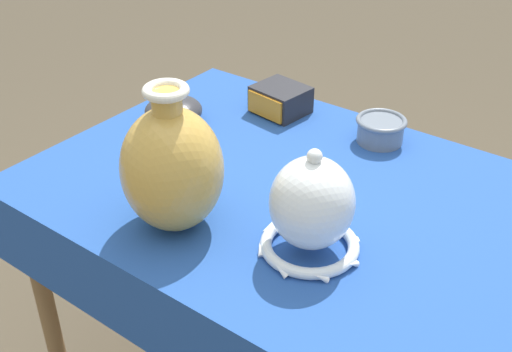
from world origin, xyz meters
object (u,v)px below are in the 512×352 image
(mosaic_tile_box, at_px, (280,100))
(bowl_shallow_charcoal, at_px, (174,111))
(cup_wide_slate, at_px, (381,129))
(vase_tall_bulbous, at_px, (172,168))
(vase_dome_bell, at_px, (312,210))

(mosaic_tile_box, height_order, bowl_shallow_charcoal, mosaic_tile_box)
(mosaic_tile_box, bearing_deg, cup_wide_slate, 10.44)
(vase_tall_bulbous, relative_size, bowl_shallow_charcoal, 2.03)
(bowl_shallow_charcoal, bearing_deg, vase_dome_bell, -22.30)
(vase_tall_bulbous, xyz_separation_m, mosaic_tile_box, (-0.12, 0.52, -0.09))
(vase_dome_bell, bearing_deg, bowl_shallow_charcoal, 157.70)
(vase_tall_bulbous, xyz_separation_m, cup_wide_slate, (0.17, 0.54, -0.09))
(cup_wide_slate, relative_size, bowl_shallow_charcoal, 0.84)
(vase_tall_bulbous, height_order, mosaic_tile_box, vase_tall_bulbous)
(vase_tall_bulbous, height_order, cup_wide_slate, vase_tall_bulbous)
(cup_wide_slate, xyz_separation_m, bowl_shallow_charcoal, (-0.46, -0.22, -0.00))
(mosaic_tile_box, distance_m, bowl_shallow_charcoal, 0.28)
(vase_tall_bulbous, bearing_deg, bowl_shallow_charcoal, 133.49)
(vase_tall_bulbous, bearing_deg, vase_dome_bell, 19.03)
(cup_wide_slate, height_order, bowl_shallow_charcoal, bowl_shallow_charcoal)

